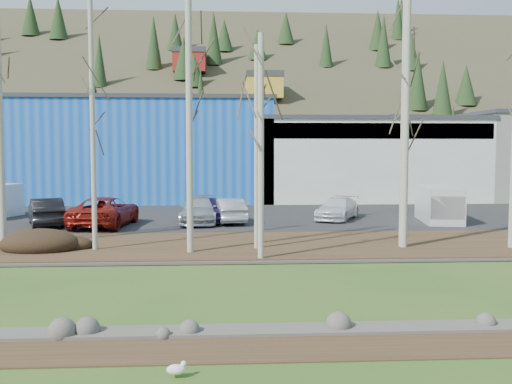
{
  "coord_description": "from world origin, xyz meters",
  "views": [
    {
      "loc": [
        0.19,
        -9.48,
        4.1
      ],
      "look_at": [
        1.47,
        12.64,
        2.5
      ],
      "focal_mm": 40.0,
      "sensor_mm": 36.0,
      "label": 1
    }
  ],
  "objects": [
    {
      "name": "dirt_strip",
      "position": [
        0.0,
        2.1,
        0.01
      ],
      "size": [
        80.0,
        1.8,
        0.03
      ],
      "primitive_type": "cube",
      "color": "#382616",
      "rests_on": "ground"
    },
    {
      "name": "near_bank_rocks",
      "position": [
        0.0,
        3.1,
        0.0
      ],
      "size": [
        80.0,
        0.8,
        0.5
      ],
      "primitive_type": null,
      "color": "#47423D",
      "rests_on": "ground"
    },
    {
      "name": "river",
      "position": [
        0.0,
        7.2,
        0.0
      ],
      "size": [
        80.0,
        8.0,
        0.9
      ],
      "primitive_type": null,
      "color": "black",
      "rests_on": "ground"
    },
    {
      "name": "far_bank_rocks",
      "position": [
        0.0,
        11.3,
        0.0
      ],
      "size": [
        80.0,
        0.8,
        0.46
      ],
      "primitive_type": null,
      "color": "#47423D",
      "rests_on": "ground"
    },
    {
      "name": "far_bank",
      "position": [
        0.0,
        14.5,
        0.07
      ],
      "size": [
        80.0,
        7.0,
        0.15
      ],
      "primitive_type": "cube",
      "color": "#382616",
      "rests_on": "ground"
    },
    {
      "name": "parking_lot",
      "position": [
        0.0,
        25.0,
        0.07
      ],
      "size": [
        80.0,
        14.0,
        0.14
      ],
      "primitive_type": "cube",
      "color": "black",
      "rests_on": "ground"
    },
    {
      "name": "building_blue",
      "position": [
        -6.0,
        39.0,
        4.16
      ],
      "size": [
        20.4,
        12.24,
        8.3
      ],
      "color": "blue",
      "rests_on": "ground"
    },
    {
      "name": "building_white",
      "position": [
        12.0,
        38.98,
        3.41
      ],
      "size": [
        18.36,
        12.24,
        6.8
      ],
      "color": "beige",
      "rests_on": "ground"
    },
    {
      "name": "hillside",
      "position": [
        0.0,
        84.0,
        17.5
      ],
      "size": [
        160.0,
        72.0,
        35.0
      ],
      "primitive_type": null,
      "color": "#383623",
      "rests_on": "ground"
    },
    {
      "name": "seagull",
      "position": [
        -0.67,
        0.63,
        0.16
      ],
      "size": [
        0.4,
        0.2,
        0.29
      ],
      "rotation": [
        0.0,
        0.0,
        0.36
      ],
      "color": "gold",
      "rests_on": "ground"
    },
    {
      "name": "dirt_mound",
      "position": [
        -7.16,
        13.58,
        0.46
      ],
      "size": [
        3.14,
        2.21,
        0.62
      ],
      "primitive_type": "ellipsoid",
      "color": "black",
      "rests_on": "far_bank"
    },
    {
      "name": "birch_2",
      "position": [
        -8.9,
        14.41,
        4.76
      ],
      "size": [
        0.29,
        0.29,
        9.22
      ],
      "color": "beige",
      "rests_on": "far_bank"
    },
    {
      "name": "birch_3",
      "position": [
        -4.98,
        13.56,
        5.44
      ],
      "size": [
        0.2,
        0.2,
        10.57
      ],
      "color": "beige",
      "rests_on": "far_bank"
    },
    {
      "name": "birch_4",
      "position": [
        -1.11,
        12.76,
        5.44
      ],
      "size": [
        0.25,
        0.25,
        10.59
      ],
      "color": "beige",
      "rests_on": "far_bank"
    },
    {
      "name": "birch_5",
      "position": [
        1.54,
        13.49,
        4.23
      ],
      "size": [
        0.2,
        0.2,
        8.17
      ],
      "color": "beige",
      "rests_on": "far_bank"
    },
    {
      "name": "birch_6",
      "position": [
        1.57,
        11.3,
        4.24
      ],
      "size": [
        0.22,
        0.22,
        8.19
      ],
      "color": "beige",
      "rests_on": "far_bank"
    },
    {
      "name": "birch_7",
      "position": [
        7.6,
        13.41,
        5.55
      ],
      "size": [
        0.28,
        0.28,
        10.81
      ],
      "color": "beige",
      "rests_on": "far_bank"
    },
    {
      "name": "birch_8",
      "position": [
        7.58,
        13.57,
        5.24
      ],
      "size": [
        0.25,
        0.25,
        10.18
      ],
      "color": "beige",
      "rests_on": "far_bank"
    },
    {
      "name": "car_0",
      "position": [
        -9.21,
        21.17,
        0.88
      ],
      "size": [
        3.09,
        4.74,
        1.48
      ],
      "primitive_type": "imported",
      "rotation": [
        0.0,
        0.0,
        3.51
      ],
      "color": "black",
      "rests_on": "parking_lot"
    },
    {
      "name": "car_1",
      "position": [
        -6.03,
        20.75,
        0.91
      ],
      "size": [
        3.15,
        5.81,
        1.55
      ],
      "primitive_type": "imported",
      "rotation": [
        0.0,
        0.0,
        3.03
      ],
      "color": "maroon",
      "rests_on": "parking_lot"
    },
    {
      "name": "car_2",
      "position": [
        -1.17,
        21.8,
        0.84
      ],
      "size": [
        1.99,
        4.84,
        1.4
      ],
      "primitive_type": "imported",
      "rotation": [
        0.0,
        0.0,
        0.0
      ],
      "color": "#A9AAB1",
      "rests_on": "parking_lot"
    },
    {
      "name": "car_3",
      "position": [
        -0.52,
        22.11,
        0.86
      ],
      "size": [
        3.12,
        4.54,
        1.44
      ],
      "primitive_type": "imported",
      "rotation": [
        0.0,
        0.0,
        0.38
      ],
      "color": "#22174B",
      "rests_on": "parking_lot"
    },
    {
      "name": "car_4",
      "position": [
        0.48,
        21.88,
        0.81
      ],
      "size": [
        2.05,
        4.26,
        1.35
      ],
      "primitive_type": "imported",
      "rotation": [
        0.0,
        0.0,
        3.3
      ],
      "color": "silver",
      "rests_on": "parking_lot"
    },
    {
      "name": "car_5",
      "position": [
        6.79,
        22.97,
        0.77
      ],
      "size": [
        3.55,
        4.7,
        1.27
      ],
      "primitive_type": "imported",
      "rotation": [
        0.0,
        0.0,
        -0.46
      ],
      "color": "white",
      "rests_on": "parking_lot"
    },
    {
      "name": "van_white",
      "position": [
        12.23,
        21.5,
        1.12
      ],
      "size": [
        2.55,
        4.71,
        1.96
      ],
      "rotation": [
        0.0,
        0.0,
        -0.16
      ],
      "color": "white",
      "rests_on": "parking_lot"
    }
  ]
}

